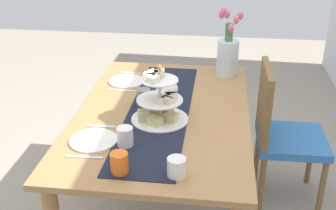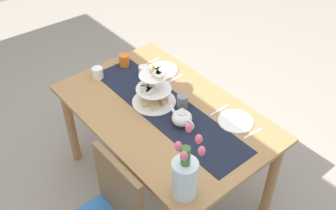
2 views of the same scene
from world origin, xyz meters
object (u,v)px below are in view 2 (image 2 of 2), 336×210
object	(u,v)px
tiered_cake_stand	(154,90)
dinner_plate_left	(236,121)
teapot	(182,118)
fork_right	(175,79)
dining_table	(164,122)
mug_orange	(124,60)
cream_jug	(98,73)
tulip_vase	(185,175)
knife_left	(219,110)
dinner_plate_right	(163,70)
knife_right	(151,62)
mug_grey	(182,101)
mug_white_text	(144,72)
fork_left	(253,134)

from	to	relation	value
tiered_cake_stand	dinner_plate_left	bearing A→B (deg)	-150.39
teapot	fork_right	size ratio (longest dim) A/B	1.59
dining_table	mug_orange	bearing A→B (deg)	-9.38
teapot	cream_jug	size ratio (longest dim) A/B	2.80
cream_jug	fork_right	distance (m)	0.57
tiered_cake_stand	tulip_vase	distance (m)	0.79
cream_jug	dinner_plate_left	world-z (taller)	cream_jug
tulip_vase	knife_left	distance (m)	0.74
knife_left	dinner_plate_right	distance (m)	0.60
dining_table	cream_jug	distance (m)	0.63
tiered_cake_stand	cream_jug	bearing A→B (deg)	16.47
tiered_cake_stand	tulip_vase	bearing A→B (deg)	153.76
dinner_plate_right	knife_right	xyz separation A→B (m)	(0.14, 0.00, -0.00)
dinner_plate_right	mug_grey	size ratio (longest dim) A/B	2.42
tulip_vase	dinner_plate_right	distance (m)	1.15
tulip_vase	mug_white_text	size ratio (longest dim) A/B	4.80
dining_table	cream_jug	size ratio (longest dim) A/B	17.42
cream_jug	knife_right	size ratio (longest dim) A/B	0.50
dining_table	mug_white_text	distance (m)	0.43
knife_left	mug_white_text	bearing A→B (deg)	14.41
fork_left	dinner_plate_left	bearing A→B (deg)	0.00
teapot	cream_jug	xyz separation A→B (m)	(0.78, 0.14, -0.02)
mug_white_text	dining_table	bearing A→B (deg)	162.15
tulip_vase	mug_grey	size ratio (longest dim) A/B	4.80
dinner_plate_left	fork_left	size ratio (longest dim) A/B	1.53
mug_white_text	cream_jug	bearing A→B (deg)	51.18
tiered_cake_stand	cream_jug	size ratio (longest dim) A/B	3.58
tulip_vase	knife_right	size ratio (longest dim) A/B	2.68
dining_table	teapot	xyz separation A→B (m)	(-0.18, 0.00, 0.17)
fork_left	mug_orange	distance (m)	1.15
dining_table	fork_right	bearing A→B (deg)	-52.33
dinner_plate_right	mug_grey	distance (m)	0.46
mug_grey	mug_orange	distance (m)	0.66
fork_left	mug_grey	size ratio (longest dim) A/B	1.58
tulip_vase	dining_table	bearing A→B (deg)	-30.06
mug_grey	dinner_plate_right	bearing A→B (deg)	-22.01
knife_right	mug_white_text	bearing A→B (deg)	128.11
tulip_vase	dinner_plate_right	world-z (taller)	tulip_vase
dining_table	fork_left	xyz separation A→B (m)	(-0.53, -0.28, 0.11)
dinner_plate_right	knife_left	bearing A→B (deg)	180.00
teapot	cream_jug	world-z (taller)	teapot
knife_left	fork_left	bearing A→B (deg)	180.00
mug_grey	tulip_vase	bearing A→B (deg)	139.64
dining_table	teapot	world-z (taller)	teapot
dinner_plate_left	mug_grey	xyz separation A→B (m)	(0.33, 0.17, 0.05)
teapot	tulip_vase	bearing A→B (deg)	140.18
fork_right	mug_orange	world-z (taller)	mug_orange
dining_table	knife_left	size ratio (longest dim) A/B	8.71
dinner_plate_left	mug_grey	size ratio (longest dim) A/B	2.42
tiered_cake_stand	mug_white_text	bearing A→B (deg)	-23.75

